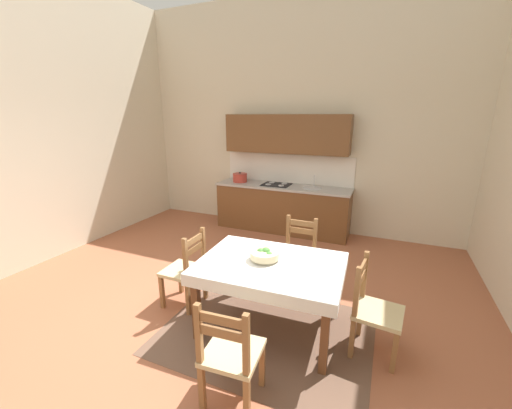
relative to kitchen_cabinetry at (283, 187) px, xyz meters
The scene contains 11 objects.
ground_plane 3.08m from the kitchen_cabinetry, 87.74° to the right, with size 6.72×7.03×0.10m, color #A86042.
wall_back 1.32m from the kitchen_cabinetry, 70.72° to the left, with size 6.72×0.12×4.25m, color beige.
wall_left 4.39m from the kitchen_cabinetry, 135.57° to the right, with size 0.12×7.03×4.25m, color beige.
area_rug 3.19m from the kitchen_cabinetry, 74.55° to the right, with size 2.10×1.60×0.01m, color brown.
kitchen_cabinetry is the anchor object (origin of this frame).
dining_table 2.99m from the kitchen_cabinetry, 74.04° to the right, with size 1.48×1.10×0.75m.
dining_chair_camera_side 3.95m from the kitchen_cabinetry, 77.32° to the right, with size 0.45×0.45×0.93m.
dining_chair_kitchen_side 2.20m from the kitchen_cabinetry, 66.46° to the right, with size 0.43×0.43×0.93m.
dining_chair_tv_side 2.89m from the kitchen_cabinetry, 94.69° to the right, with size 0.42×0.42×0.93m.
dining_chair_window_side 3.38m from the kitchen_cabinetry, 57.04° to the right, with size 0.46×0.46×0.93m.
fruit_bowl 2.93m from the kitchen_cabinetry, 75.29° to the right, with size 0.30×0.30×0.12m.
Camera 1 is at (1.68, -2.59, 2.18)m, focal length 21.75 mm.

